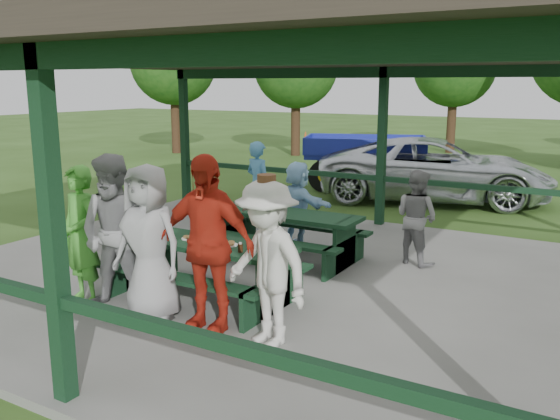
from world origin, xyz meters
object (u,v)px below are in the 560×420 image
Objects in this scene: picnic_table_far at (285,230)px; spectator_lblue at (298,204)px; contestant_red at (206,244)px; contestant_white_fedora at (267,263)px; contestant_grey_left at (117,234)px; picnic_table_near at (203,262)px; farm_trailer at (365,161)px; spectator_blue at (258,185)px; contestant_grey_mid at (149,243)px; pickup_truck at (435,170)px; spectator_grey at (416,217)px; contestant_green at (81,235)px.

picnic_table_far is 1.65× the size of spectator_lblue.
contestant_red reaches higher than contestant_white_fedora.
spectator_lblue is at bearing 66.89° from contestant_grey_left.
contestant_red reaches higher than picnic_table_near.
contestant_red is at bearing -97.47° from farm_trailer.
contestant_grey_mid is at bearing 123.89° from spectator_blue.
pickup_truck reaches higher than picnic_table_far.
pickup_truck is at bearing 113.36° from contestant_white_fedora.
spectator_grey is 7.28m from farm_trailer.
spectator_blue is 0.38× the size of farm_trailer.
spectator_blue is at bearing -6.51° from spectator_lblue.
picnic_table_far is 1.65× the size of spectator_grey.
picnic_table_far is at bearing 88.40° from picnic_table_near.
contestant_grey_left is 1.28m from contestant_red.
picnic_table_far is 1.31× the size of contestant_grey_mid.
farm_trailer is (-0.37, 10.12, -0.22)m from contestant_green.
contestant_green is 1.20× the size of spectator_grey.
picnic_table_near is at bearing 160.62° from pickup_truck.
spectator_blue is at bearing 103.41° from contestant_green.
picnic_table_far is at bearing 159.87° from pickup_truck.
spectator_grey is (1.82, 0.83, 0.25)m from picnic_table_far.
contestant_grey_left is 0.52m from contestant_grey_mid.
spectator_grey is (1.98, 3.69, -0.19)m from contestant_grey_mid.
contestant_grey_left is 10.13m from farm_trailer.
spectator_lblue is at bearing 166.50° from spectator_blue.
contestant_grey_left reaches higher than contestant_green.
spectator_lblue is (0.47, 3.64, -0.23)m from contestant_grey_left.
farm_trailer reaches higher than picnic_table_near.
contestant_white_fedora is 9.19m from pickup_truck.
farm_trailer is at bearing 79.66° from contestant_grey_left.
contestant_grey_left is 1.31× the size of spectator_grey.
contestant_green is 9.44m from pickup_truck.
contestant_red is at bearing 127.11° from spectator_lblue.
spectator_blue is at bearing 133.27° from picnic_table_far.
spectator_lblue reaches higher than farm_trailer.
contestant_white_fedora reaches higher than spectator_grey.
contestant_grey_mid is (-0.10, -0.86, 0.44)m from picnic_table_near.
contestant_grey_mid is 1.01× the size of contestant_white_fedora.
picnic_table_far is (0.06, 2.00, -0.00)m from picnic_table_near.
contestant_green is at bearing 72.18° from spectator_grey.
contestant_white_fedora reaches higher than picnic_table_near.
spectator_blue is (-0.78, 4.39, -0.12)m from contestant_grey_left.
contestant_white_fedora is 1.09× the size of spectator_blue.
contestant_grey_mid is 1.52m from contestant_white_fedora.
contestant_grey_left is at bearing 177.46° from contestant_red.
contestant_grey_mid is 0.42× the size of farm_trailer.
contestant_white_fedora is (1.52, 0.10, -0.03)m from contestant_grey_mid.
contestant_grey_mid reaches higher than spectator_grey.
contestant_red is 0.46× the size of farm_trailer.
contestant_green is at bearing 110.16° from spectator_blue.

